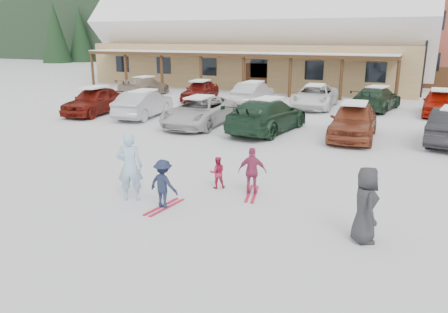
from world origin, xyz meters
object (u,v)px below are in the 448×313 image
at_px(child_magenta, 252,171).
at_px(parked_car_9, 253,93).
at_px(child_navy, 163,184).
at_px(parked_car_8, 200,91).
at_px(parked_car_7, 144,86).
at_px(parked_car_11, 376,99).
at_px(parked_car_0, 95,101).
at_px(parked_car_12, 440,103).
at_px(lamp_post, 426,47).
at_px(toddler_red, 217,173).
at_px(parked_car_2, 199,111).
at_px(parked_car_1, 144,104).
at_px(parked_car_3, 267,115).
at_px(day_lodge, 255,40).
at_px(adult_skier, 130,167).
at_px(bystander_dark, 365,205).
at_px(parked_car_4, 353,121).
at_px(parked_car_10, 315,96).

xyz_separation_m(child_magenta, parked_car_9, (-6.09, 15.92, 0.03)).
xyz_separation_m(child_navy, parked_car_8, (-8.09, 17.41, 0.04)).
height_order(parked_car_7, parked_car_11, same).
height_order(parked_car_0, parked_car_12, parked_car_0).
xyz_separation_m(lamp_post, parked_car_11, (-2.32, -7.28, -2.82)).
xyz_separation_m(toddler_red, parked_car_2, (-4.77, 7.93, 0.24)).
distance_m(child_navy, parked_car_1, 13.30).
distance_m(toddler_red, parked_car_3, 8.11).
xyz_separation_m(parked_car_8, parked_car_9, (3.72, 0.39, 0.02)).
bearing_deg(parked_car_12, day_lodge, 144.77).
xyz_separation_m(adult_skier, parked_car_8, (-6.98, 17.30, -0.25)).
height_order(bystander_dark, parked_car_1, bystander_dark).
distance_m(parked_car_4, parked_car_8, 13.39).
xyz_separation_m(child_navy, parked_car_0, (-11.06, 10.27, 0.12)).
xyz_separation_m(toddler_red, parked_car_1, (-8.59, 8.68, 0.25)).
height_order(parked_car_10, parked_car_12, parked_car_12).
bearing_deg(parked_car_4, child_magenta, -103.33).
distance_m(lamp_post, parked_car_3, 17.13).
distance_m(parked_car_1, parked_car_10, 10.48).
bearing_deg(parked_car_3, adult_skier, 94.10).
xyz_separation_m(parked_car_7, parked_car_12, (19.68, 0.01, 0.02)).
height_order(toddler_red, parked_car_4, parked_car_4).
relative_size(lamp_post, parked_car_2, 1.22).
relative_size(parked_car_1, parked_car_7, 0.92).
height_order(child_magenta, parked_car_8, parked_car_8).
relative_size(day_lodge, parked_car_2, 5.67).
height_order(parked_car_7, parked_car_12, parked_car_12).
bearing_deg(parked_car_9, parked_car_12, -179.57).
relative_size(parked_car_2, parked_car_9, 1.19).
bearing_deg(day_lodge, adult_skier, -75.66).
xyz_separation_m(parked_car_7, parked_car_11, (16.29, 0.45, 0.00)).
bearing_deg(parked_car_9, parked_car_8, 5.51).
xyz_separation_m(parked_car_0, parked_car_9, (6.69, 7.52, -0.06)).
bearing_deg(parked_car_8, child_magenta, -64.33).
bearing_deg(day_lodge, child_navy, -73.67).
relative_size(adult_skier, parked_car_11, 0.39).
distance_m(parked_car_1, parked_car_3, 7.37).
bearing_deg(bystander_dark, parked_car_4, -15.00).
bearing_deg(parked_car_8, parked_car_7, 167.22).
bearing_deg(parked_car_3, parked_car_1, 1.48).
bearing_deg(toddler_red, parked_car_9, -103.89).
bearing_deg(lamp_post, parked_car_11, -107.71).
xyz_separation_m(child_magenta, parked_car_11, (1.54, 16.51, 0.02)).
distance_m(parked_car_1, parked_car_12, 16.38).
relative_size(day_lodge, parked_car_0, 6.46).
bearing_deg(parked_car_7, parked_car_1, 123.68).
xyz_separation_m(bystander_dark, parked_car_10, (-5.25, 17.56, -0.14)).
bearing_deg(toddler_red, child_navy, 41.42).
relative_size(child_magenta, parked_car_0, 0.30).
bearing_deg(parked_car_1, parked_car_7, -62.94).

